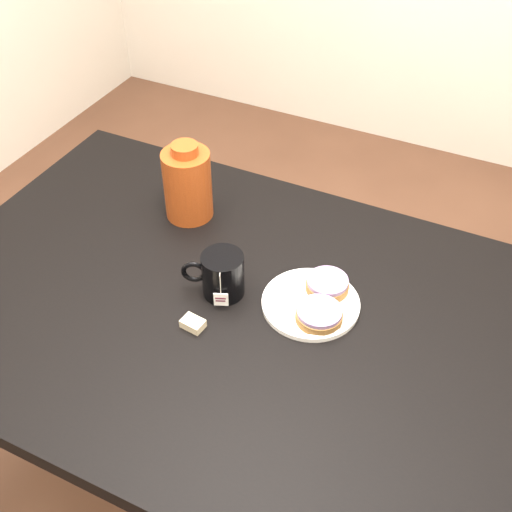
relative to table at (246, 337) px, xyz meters
The scene contains 8 objects.
ground_plane 0.67m from the table, ahead, with size 4.00×4.00×0.00m, color brown.
table is the anchor object (origin of this frame).
plate 0.16m from the table, 31.43° to the left, with size 0.20×0.20×0.02m.
bagel_back 0.21m from the table, 42.37° to the left, with size 0.10×0.10×0.03m.
bagel_front 0.19m from the table, 12.42° to the left, with size 0.12×0.12×0.03m.
mug 0.15m from the table, 158.45° to the left, with size 0.14×0.12×0.10m.
teabag_pouch 0.15m from the table, 130.48° to the right, with size 0.04×0.03×0.02m, color #C6B793.
bagel_package 0.39m from the table, 139.22° to the left, with size 0.14×0.14×0.19m.
Camera 1 is at (0.41, -0.80, 1.71)m, focal length 45.00 mm.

